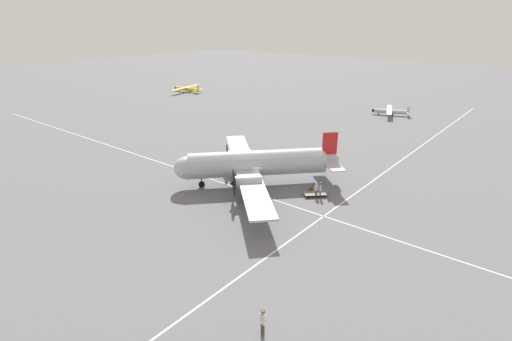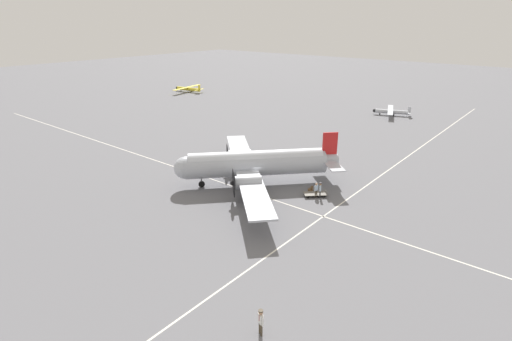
{
  "view_description": "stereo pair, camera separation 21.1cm",
  "coord_description": "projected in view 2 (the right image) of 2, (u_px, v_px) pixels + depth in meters",
  "views": [
    {
      "loc": [
        32.48,
        26.07,
        17.53
      ],
      "look_at": [
        0.0,
        0.0,
        1.65
      ],
      "focal_mm": 28.0,
      "sensor_mm": 36.0,
      "label": 1
    },
    {
      "loc": [
        32.35,
        26.23,
        17.53
      ],
      "look_at": [
        0.0,
        0.0,
        1.65
      ],
      "focal_mm": 28.0,
      "sensor_mm": 36.0,
      "label": 2
    }
  ],
  "objects": [
    {
      "name": "ground_plane",
      "position": [
        256.0,
        184.0,
        45.16
      ],
      "size": [
        300.0,
        300.0,
        0.0
      ],
      "primitive_type": "plane",
      "color": "slate"
    },
    {
      "name": "apron_line_eastwest",
      "position": [
        334.0,
        209.0,
        39.31
      ],
      "size": [
        120.0,
        0.16,
        0.01
      ],
      "color": "silver",
      "rests_on": "ground_plane"
    },
    {
      "name": "apron_line_northsouth",
      "position": [
        244.0,
        190.0,
        43.63
      ],
      "size": [
        0.16,
        120.0,
        0.01
      ],
      "color": "silver",
      "rests_on": "ground_plane"
    },
    {
      "name": "airliner_main",
      "position": [
        252.0,
        163.0,
        44.21
      ],
      "size": [
        19.67,
        20.18,
        5.74
      ],
      "rotation": [
        0.0,
        0.0,
        5.53
      ],
      "color": "#ADB2BC",
      "rests_on": "ground_plane"
    },
    {
      "name": "crew_foreground",
      "position": [
        261.0,
        319.0,
        23.28
      ],
      "size": [
        0.39,
        0.55,
        1.76
      ],
      "rotation": [
        0.0,
        0.0,
        -2.01
      ],
      "color": "#473D2D",
      "rests_on": "ground_plane"
    },
    {
      "name": "passenger_boarding",
      "position": [
        320.0,
        188.0,
        41.42
      ],
      "size": [
        0.52,
        0.38,
        1.68
      ],
      "rotation": [
        0.0,
        0.0,
        6.75
      ],
      "color": "#2D2D33",
      "rests_on": "ground_plane"
    },
    {
      "name": "ramp_agent",
      "position": [
        316.0,
        189.0,
        41.49
      ],
      "size": [
        0.55,
        0.26,
        1.62
      ],
      "rotation": [
        0.0,
        0.0,
        6.19
      ],
      "color": "#473D2D",
      "rests_on": "ground_plane"
    },
    {
      "name": "suitcase_near_door",
      "position": [
        312.0,
        189.0,
        43.28
      ],
      "size": [
        0.34,
        0.17,
        0.57
      ],
      "color": "brown",
      "rests_on": "ground_plane"
    },
    {
      "name": "suitcase_upright_spare",
      "position": [
        309.0,
        191.0,
        42.76
      ],
      "size": [
        0.4,
        0.19,
        0.59
      ],
      "color": "brown",
      "rests_on": "ground_plane"
    },
    {
      "name": "baggage_cart",
      "position": [
        315.0,
        194.0,
        42.01
      ],
      "size": [
        2.49,
        2.52,
        0.56
      ],
      "rotation": [
        0.0,
        0.0,
        5.48
      ],
      "color": "#6B665B",
      "rests_on": "ground_plane"
    },
    {
      "name": "light_aircraft_distant",
      "position": [
        188.0,
        89.0,
        101.65
      ],
      "size": [
        10.46,
        7.87,
        2.01
      ],
      "rotation": [
        0.0,
        0.0,
        4.89
      ],
      "color": "yellow",
      "rests_on": "ground_plane"
    },
    {
      "name": "light_aircraft_taxiing",
      "position": [
        391.0,
        111.0,
        76.96
      ],
      "size": [
        9.14,
        7.04,
        1.84
      ],
      "rotation": [
        0.0,
        0.0,
        5.08
      ],
      "color": "#B7BCC6",
      "rests_on": "ground_plane"
    }
  ]
}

